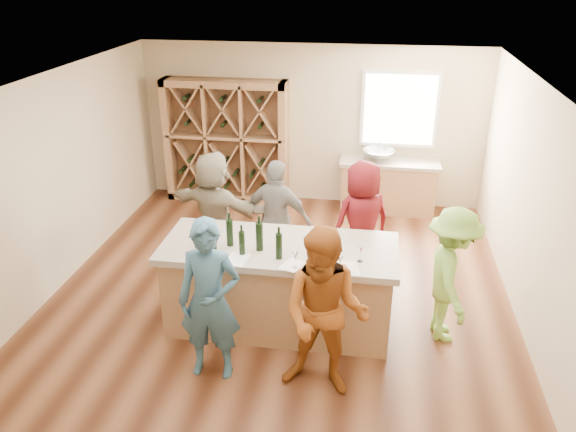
# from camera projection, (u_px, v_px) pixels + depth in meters

# --- Properties ---
(floor) EXTENTS (6.00, 7.00, 0.10)m
(floor) POSITION_uv_depth(u_px,v_px,m) (278.00, 305.00, 7.35)
(floor) COLOR brown
(floor) RESTS_ON ground
(ceiling) EXTENTS (6.00, 7.00, 0.10)m
(ceiling) POSITION_uv_depth(u_px,v_px,m) (276.00, 82.00, 6.14)
(ceiling) COLOR white
(ceiling) RESTS_ON ground
(wall_back) EXTENTS (6.00, 0.10, 2.80)m
(wall_back) POSITION_uv_depth(u_px,v_px,m) (312.00, 125.00, 9.93)
(wall_back) COLOR beige
(wall_back) RESTS_ON ground
(wall_front) EXTENTS (6.00, 0.10, 2.80)m
(wall_front) POSITION_uv_depth(u_px,v_px,m) (181.00, 423.00, 3.56)
(wall_front) COLOR beige
(wall_front) RESTS_ON ground
(wall_left) EXTENTS (0.10, 7.00, 2.80)m
(wall_left) POSITION_uv_depth(u_px,v_px,m) (43.00, 189.00, 7.17)
(wall_left) COLOR beige
(wall_left) RESTS_ON ground
(wall_right) EXTENTS (0.10, 7.00, 2.80)m
(wall_right) POSITION_uv_depth(u_px,v_px,m) (544.00, 220.00, 6.32)
(wall_right) COLOR beige
(wall_right) RESTS_ON ground
(window_frame) EXTENTS (1.30, 0.06, 1.30)m
(window_frame) POSITION_uv_depth(u_px,v_px,m) (399.00, 109.00, 9.50)
(window_frame) COLOR white
(window_frame) RESTS_ON wall_back
(window_pane) EXTENTS (1.18, 0.01, 1.18)m
(window_pane) POSITION_uv_depth(u_px,v_px,m) (399.00, 110.00, 9.47)
(window_pane) COLOR white
(window_pane) RESTS_ON wall_back
(wine_rack) EXTENTS (2.20, 0.45, 2.20)m
(wine_rack) POSITION_uv_depth(u_px,v_px,m) (226.00, 142.00, 10.02)
(wine_rack) COLOR #A1744D
(wine_rack) RESTS_ON floor
(back_counter_base) EXTENTS (1.60, 0.58, 0.86)m
(back_counter_base) POSITION_uv_depth(u_px,v_px,m) (388.00, 187.00, 9.82)
(back_counter_base) COLOR #A1744D
(back_counter_base) RESTS_ON floor
(back_counter_top) EXTENTS (1.70, 0.62, 0.06)m
(back_counter_top) POSITION_uv_depth(u_px,v_px,m) (390.00, 162.00, 9.63)
(back_counter_top) COLOR #A19584
(back_counter_top) RESTS_ON back_counter_base
(sink) EXTENTS (0.54, 0.54, 0.19)m
(sink) POSITION_uv_depth(u_px,v_px,m) (378.00, 155.00, 9.61)
(sink) COLOR silver
(sink) RESTS_ON back_counter_top
(faucet) EXTENTS (0.02, 0.02, 0.30)m
(faucet) POSITION_uv_depth(u_px,v_px,m) (379.00, 149.00, 9.75)
(faucet) COLOR silver
(faucet) RESTS_ON back_counter_top
(tasting_counter_base) EXTENTS (2.60, 1.00, 1.00)m
(tasting_counter_base) POSITION_uv_depth(u_px,v_px,m) (279.00, 288.00, 6.69)
(tasting_counter_base) COLOR #A1744D
(tasting_counter_base) RESTS_ON floor
(tasting_counter_top) EXTENTS (2.72, 1.12, 0.08)m
(tasting_counter_top) POSITION_uv_depth(u_px,v_px,m) (279.00, 248.00, 6.47)
(tasting_counter_top) COLOR #A19584
(tasting_counter_top) RESTS_ON tasting_counter_base
(wine_bottle_a) EXTENTS (0.08, 0.08, 0.28)m
(wine_bottle_a) POSITION_uv_depth(u_px,v_px,m) (198.00, 236.00, 6.37)
(wine_bottle_a) COLOR black
(wine_bottle_a) RESTS_ON tasting_counter_top
(wine_bottle_b) EXTENTS (0.09, 0.09, 0.29)m
(wine_bottle_b) POSITION_uv_depth(u_px,v_px,m) (213.00, 240.00, 6.27)
(wine_bottle_b) COLOR black
(wine_bottle_b) RESTS_ON tasting_counter_top
(wine_bottle_c) EXTENTS (0.10, 0.10, 0.32)m
(wine_bottle_c) POSITION_uv_depth(u_px,v_px,m) (230.00, 233.00, 6.39)
(wine_bottle_c) COLOR black
(wine_bottle_c) RESTS_ON tasting_counter_top
(wine_bottle_d) EXTENTS (0.08, 0.08, 0.28)m
(wine_bottle_d) POSITION_uv_depth(u_px,v_px,m) (242.00, 243.00, 6.21)
(wine_bottle_d) COLOR black
(wine_bottle_d) RESTS_ON tasting_counter_top
(wine_bottle_e) EXTENTS (0.10, 0.10, 0.34)m
(wine_bottle_e) POSITION_uv_depth(u_px,v_px,m) (259.00, 237.00, 6.28)
(wine_bottle_e) COLOR black
(wine_bottle_e) RESTS_ON tasting_counter_top
(wine_glass_b) EXTENTS (0.09, 0.09, 0.18)m
(wine_glass_b) POSITION_uv_depth(u_px,v_px,m) (295.00, 260.00, 5.94)
(wine_glass_b) COLOR white
(wine_glass_b) RESTS_ON tasting_counter_top
(wine_glass_c) EXTENTS (0.06, 0.06, 0.16)m
(wine_glass_c) POSITION_uv_depth(u_px,v_px,m) (340.00, 265.00, 5.89)
(wine_glass_c) COLOR white
(wine_glass_c) RESTS_ON tasting_counter_top
(wine_glass_d) EXTENTS (0.08, 0.08, 0.17)m
(wine_glass_d) POSITION_uv_depth(u_px,v_px,m) (317.00, 247.00, 6.24)
(wine_glass_d) COLOR white
(wine_glass_d) RESTS_ON tasting_counter_top
(wine_glass_e) EXTENTS (0.09, 0.09, 0.18)m
(wine_glass_e) POSITION_uv_depth(u_px,v_px,m) (360.00, 254.00, 6.07)
(wine_glass_e) COLOR white
(wine_glass_e) RESTS_ON tasting_counter_top
(tasting_menu_a) EXTENTS (0.25, 0.32, 0.00)m
(tasting_menu_a) POSITION_uv_depth(u_px,v_px,m) (237.00, 259.00, 6.15)
(tasting_menu_a) COLOR white
(tasting_menu_a) RESTS_ON tasting_counter_top
(tasting_menu_b) EXTENTS (0.28, 0.32, 0.00)m
(tasting_menu_b) POSITION_uv_depth(u_px,v_px,m) (292.00, 265.00, 6.03)
(tasting_menu_b) COLOR white
(tasting_menu_b) RESTS_ON tasting_counter_top
(tasting_menu_c) EXTENTS (0.28, 0.35, 0.00)m
(tasting_menu_c) POSITION_uv_depth(u_px,v_px,m) (348.00, 268.00, 5.97)
(tasting_menu_c) COLOR white
(tasting_menu_c) RESTS_ON tasting_counter_top
(person_near_left) EXTENTS (0.67, 0.50, 1.80)m
(person_near_left) POSITION_uv_depth(u_px,v_px,m) (210.00, 301.00, 5.73)
(person_near_left) COLOR #335972
(person_near_left) RESTS_ON floor
(person_near_right) EXTENTS (0.95, 0.61, 1.83)m
(person_near_right) POSITION_uv_depth(u_px,v_px,m) (325.00, 314.00, 5.49)
(person_near_right) COLOR #994C19
(person_near_right) RESTS_ON floor
(person_server) EXTENTS (0.59, 1.10, 1.64)m
(person_server) POSITION_uv_depth(u_px,v_px,m) (451.00, 276.00, 6.35)
(person_server) COLOR #8CC64C
(person_server) RESTS_ON floor
(person_far_mid) EXTENTS (1.07, 0.72, 1.68)m
(person_far_mid) POSITION_uv_depth(u_px,v_px,m) (277.00, 219.00, 7.67)
(person_far_mid) COLOR slate
(person_far_mid) RESTS_ON floor
(person_far_right) EXTENTS (1.00, 0.88, 1.71)m
(person_far_right) POSITION_uv_depth(u_px,v_px,m) (362.00, 222.00, 7.53)
(person_far_right) COLOR #590F14
(person_far_right) RESTS_ON floor
(person_far_left) EXTENTS (1.70, 1.04, 1.72)m
(person_far_left) POSITION_uv_depth(u_px,v_px,m) (215.00, 211.00, 7.87)
(person_far_left) COLOR gray
(person_far_left) RESTS_ON floor
(wine_bottle_f) EXTENTS (0.07, 0.07, 0.30)m
(wine_bottle_f) POSITION_uv_depth(u_px,v_px,m) (279.00, 246.00, 6.11)
(wine_bottle_f) COLOR black
(wine_bottle_f) RESTS_ON tasting_counter_top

